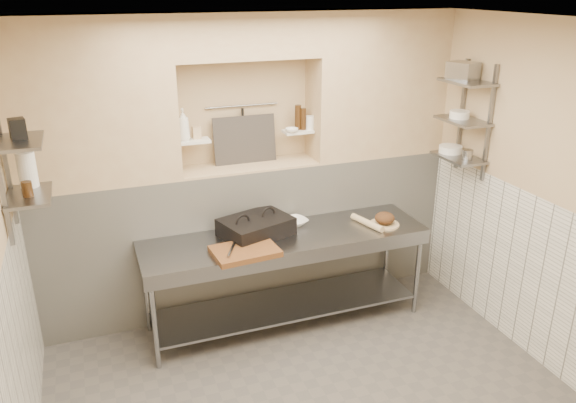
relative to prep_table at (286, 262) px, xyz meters
name	(u,v)px	position (x,y,z in m)	size (l,w,h in m)	color
ceiling	(328,15)	(-0.17, -1.18, 2.21)	(4.00, 3.90, 0.10)	silver
wall_right	(560,203)	(1.88, -1.18, 0.76)	(0.10, 3.90, 2.80)	tan
wall_back	(241,160)	(-0.17, 0.82, 0.76)	(4.00, 0.10, 2.80)	tan
backwall_lower	(250,234)	(-0.17, 0.57, 0.06)	(4.00, 0.40, 1.40)	silver
alcove_sill	(248,166)	(-0.17, 0.57, 0.77)	(1.30, 0.40, 0.02)	tan
backwall_pillar_left	(92,103)	(-1.50, 0.57, 1.46)	(1.35, 0.40, 1.40)	tan
backwall_pillar_right	(377,84)	(1.15, 0.57, 1.46)	(1.35, 0.40, 1.40)	tan
backwall_header	(245,35)	(-0.17, 0.57, 1.96)	(1.30, 0.40, 0.40)	tan
wainscot_left	(17,396)	(-2.16, -1.18, 0.06)	(0.02, 3.90, 1.40)	silver
wainscot_right	(540,282)	(1.82, -1.18, 0.06)	(0.02, 3.90, 1.40)	silver
alcove_shelf_left	(194,141)	(-0.67, 0.57, 1.06)	(0.28, 0.16, 0.03)	white
alcove_shelf_right	(298,131)	(0.33, 0.57, 1.06)	(0.28, 0.16, 0.03)	white
utensil_rail	(242,106)	(-0.17, 0.74, 1.31)	(0.02, 0.02, 0.70)	gray
hanging_steel	(243,124)	(-0.17, 0.72, 1.14)	(0.02, 0.02, 0.30)	black
splash_panel	(245,140)	(-0.17, 0.67, 1.00)	(0.60, 0.02, 0.45)	#383330
shelf_rail_left_a	(6,163)	(-2.15, 0.07, 1.16)	(0.03, 0.03, 0.95)	slate
shelf_rail_left_b	(0,180)	(-2.15, -0.33, 1.16)	(0.03, 0.03, 0.95)	slate
wall_shelf_left_lower	(29,196)	(-2.01, -0.13, 0.96)	(0.30, 0.50, 0.03)	slate
wall_shelf_left_upper	(19,142)	(-2.01, -0.13, 1.36)	(0.30, 0.50, 0.03)	slate
shelf_rail_right_a	(461,115)	(1.80, 0.07, 1.21)	(0.03, 0.03, 1.05)	slate
shelf_rail_right_b	(489,124)	(1.80, -0.33, 1.21)	(0.03, 0.03, 1.05)	slate
wall_shelf_right_lower	(458,157)	(1.67, -0.13, 0.86)	(0.30, 0.50, 0.03)	slate
wall_shelf_right_mid	(463,121)	(1.67, -0.13, 1.21)	(0.30, 0.50, 0.03)	slate
wall_shelf_right_upper	(467,82)	(1.67, -0.13, 1.56)	(0.30, 0.50, 0.03)	slate
prep_table	(286,262)	(0.00, 0.00, 0.00)	(2.60, 0.70, 0.90)	gray
panini_press	(256,227)	(-0.25, 0.11, 0.34)	(0.70, 0.60, 0.16)	black
cutting_board	(245,251)	(-0.44, -0.21, 0.28)	(0.54, 0.38, 0.05)	brown
knife_blade	(263,239)	(-0.25, -0.08, 0.31)	(0.28, 0.03, 0.01)	gray
tongs	(231,250)	(-0.56, -0.21, 0.32)	(0.03, 0.03, 0.27)	gray
mixing_bowl	(295,222)	(0.16, 0.21, 0.29)	(0.23, 0.23, 0.06)	white
rolling_pin	(367,223)	(0.79, -0.04, 0.29)	(0.06, 0.06, 0.40)	#D1B67D
bread_board	(384,224)	(0.95, -0.09, 0.27)	(0.28, 0.28, 0.02)	#D1B67D
bread_loaf	(385,218)	(0.95, -0.09, 0.33)	(0.19, 0.19, 0.11)	#4C2D19
bottle_soap	(183,125)	(-0.76, 0.57, 1.21)	(0.11, 0.11, 0.29)	white
jar_alcove	(197,132)	(-0.64, 0.60, 1.12)	(0.07, 0.07, 0.11)	tan
bowl_alcove	(292,130)	(0.25, 0.51, 1.09)	(0.12, 0.12, 0.04)	white
condiment_a	(303,119)	(0.38, 0.57, 1.17)	(0.06, 0.06, 0.20)	#331E0C
condiment_b	(298,117)	(0.34, 0.59, 1.19)	(0.06, 0.06, 0.23)	#331E0C
condiment_c	(310,123)	(0.45, 0.55, 1.14)	(0.08, 0.08, 0.13)	white
jug_left	(27,169)	(-2.01, 0.04, 1.10)	(0.13, 0.13, 0.27)	white
jar_left	(27,189)	(-2.01, -0.18, 1.02)	(0.07, 0.07, 0.11)	#331E0C
box_left_upper	(18,129)	(-2.01, -0.11, 1.44)	(0.10, 0.10, 0.14)	black
bowl_right	(450,149)	(1.67, 0.00, 0.90)	(0.22, 0.22, 0.07)	white
canister_right	(467,155)	(1.67, -0.26, 0.92)	(0.10, 0.10, 0.10)	gray
bowl_right_mid	(459,114)	(1.67, -0.08, 1.25)	(0.18, 0.18, 0.07)	white
basket_right	(463,71)	(1.67, -0.06, 1.65)	(0.20, 0.24, 0.15)	gray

